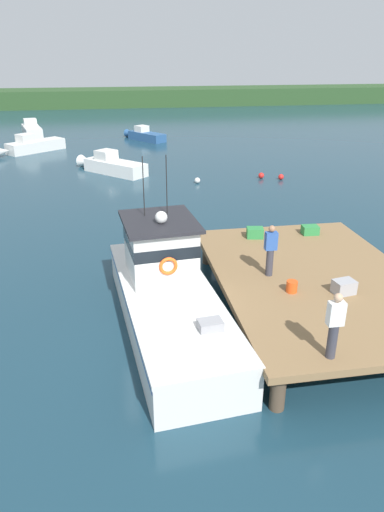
{
  "coord_description": "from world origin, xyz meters",
  "views": [
    {
      "loc": [
        -1.14,
        -12.15,
        7.58
      ],
      "look_at": [
        1.2,
        1.7,
        1.4
      ],
      "focal_mm": 32.83,
      "sensor_mm": 36.0,
      "label": 1
    }
  ],
  "objects": [
    {
      "name": "ground_plane",
      "position": [
        0.0,
        0.0,
        0.0
      ],
      "size": [
        200.0,
        200.0,
        0.0
      ],
      "primitive_type": "plane",
      "color": "#193847"
    },
    {
      "name": "dock",
      "position": [
        4.8,
        0.0,
        1.07
      ],
      "size": [
        6.0,
        9.0,
        1.2
      ],
      "color": "#4C3D2D",
      "rests_on": "ground"
    },
    {
      "name": "main_fishing_boat",
      "position": [
        0.15,
        0.27,
        1.01
      ],
      "size": [
        3.31,
        9.93,
        4.8
      ],
      "color": "silver",
      "rests_on": "ground"
    },
    {
      "name": "crate_stack_near_edge",
      "position": [
        6.03,
        3.46,
        1.36
      ],
      "size": [
        0.62,
        0.47,
        0.33
      ],
      "primitive_type": "cube",
      "rotation": [
        0.0,
        0.0,
        -0.06
      ],
      "color": "#2D8442",
      "rests_on": "dock"
    },
    {
      "name": "crate_single_by_cleat",
      "position": [
        5.11,
        -1.18,
        1.4
      ],
      "size": [
        0.67,
        0.54,
        0.4
      ],
      "primitive_type": "cube",
      "rotation": [
        0.0,
        0.0,
        0.17
      ],
      "color": "#9E9EA3",
      "rests_on": "dock"
    },
    {
      "name": "crate_stack_mid_dock",
      "position": [
        3.87,
        3.46,
        1.39
      ],
      "size": [
        0.67,
        0.54,
        0.38
      ],
      "primitive_type": "cube",
      "rotation": [
        0.0,
        0.0,
        -0.18
      ],
      "color": "#2D8442",
      "rests_on": "dock"
    },
    {
      "name": "bait_bucket",
      "position": [
        3.68,
        -0.85,
        1.37
      ],
      "size": [
        0.32,
        0.32,
        0.34
      ],
      "primitive_type": "cylinder",
      "color": "#E04C19",
      "rests_on": "dock"
    },
    {
      "name": "deckhand_by_the_boat",
      "position": [
        3.42,
        -3.99,
        2.06
      ],
      "size": [
        0.36,
        0.22,
        1.63
      ],
      "color": "#383842",
      "rests_on": "dock"
    },
    {
      "name": "deckhand_further_back",
      "position": [
        3.38,
        0.31,
        2.06
      ],
      "size": [
        0.36,
        0.22,
        1.63
      ],
      "color": "#383842",
      "rests_on": "dock"
    },
    {
      "name": "moored_boat_near_channel",
      "position": [
        -1.32,
        19.61,
        0.5
      ],
      "size": [
        4.8,
        4.97,
        1.47
      ],
      "color": "white",
      "rests_on": "ground"
    },
    {
      "name": "moored_boat_outer_mooring",
      "position": [
        -7.62,
        27.75,
        0.51
      ],
      "size": [
        5.29,
        4.6,
        1.49
      ],
      "color": "silver",
      "rests_on": "ground"
    },
    {
      "name": "moored_boat_far_right",
      "position": [
        1.85,
        31.88,
        0.43
      ],
      "size": [
        3.7,
        4.59,
        1.26
      ],
      "color": "#285184",
      "rests_on": "ground"
    },
    {
      "name": "moored_boat_off_the_point",
      "position": [
        -8.85,
        36.77,
        0.5
      ],
      "size": [
        2.58,
        5.87,
        1.47
      ],
      "color": "silver",
      "rests_on": "ground"
    },
    {
      "name": "mooring_buoy_inshore",
      "position": [
        9.38,
        15.91,
        0.17
      ],
      "size": [
        0.35,
        0.35,
        0.35
      ],
      "primitive_type": "sphere",
      "color": "red",
      "rests_on": "ground"
    },
    {
      "name": "mooring_buoy_channel_marker",
      "position": [
        3.94,
        15.93,
        0.18
      ],
      "size": [
        0.35,
        0.35,
        0.35
      ],
      "primitive_type": "sphere",
      "color": "silver",
      "rests_on": "ground"
    },
    {
      "name": "mooring_buoy_outer",
      "position": [
        8.23,
        16.44,
        0.18
      ],
      "size": [
        0.37,
        0.37,
        0.37
      ],
      "primitive_type": "sphere",
      "color": "red",
      "rests_on": "ground"
    },
    {
      "name": "mooring_buoy_spare_mooring",
      "position": [
        -9.45,
        29.33,
        0.24
      ],
      "size": [
        0.47,
        0.47,
        0.47
      ],
      "primitive_type": "sphere",
      "color": "red",
      "rests_on": "ground"
    },
    {
      "name": "far_shoreline",
      "position": [
        0.0,
        62.0,
        1.2
      ],
      "size": [
        120.0,
        8.0,
        2.4
      ],
      "primitive_type": "cube",
      "color": "#284723",
      "rests_on": "ground"
    }
  ]
}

